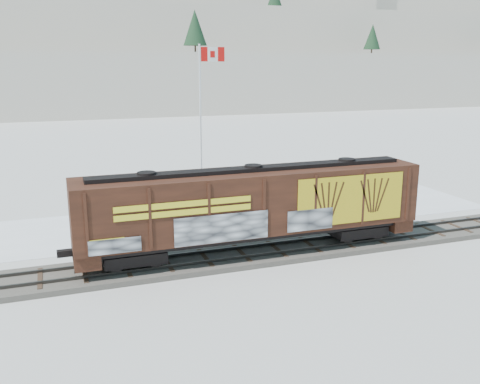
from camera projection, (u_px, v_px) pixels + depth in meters
name	position (u px, v px, depth m)	size (l,w,h in m)	color
ground	(242.00, 258.00, 28.17)	(500.00, 500.00, 0.00)	white
rail_track	(242.00, 256.00, 28.14)	(50.00, 3.40, 0.43)	#59544C
parking_strip	(203.00, 220.00, 35.03)	(40.00, 8.00, 0.03)	white
hillside	(75.00, 47.00, 152.63)	(360.00, 110.00, 93.00)	white
hopper_railcar	(253.00, 204.00, 27.69)	(18.18, 3.06, 4.43)	black
flagpole	(203.00, 145.00, 38.90)	(2.30, 0.90, 11.32)	silver
car_silver	(194.00, 210.00, 34.05)	(1.98, 4.92, 1.68)	#B5B8BC
car_white	(211.00, 206.00, 35.39)	(1.66, 4.77, 1.57)	white
car_dark	(232.00, 202.00, 36.23)	(2.22, 5.45, 1.58)	black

